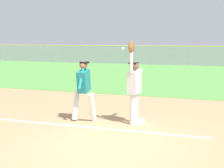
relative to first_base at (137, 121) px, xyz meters
The scene contains 9 objects.
ground_plane 1.98m from the first_base, 97.65° to the right, with size 71.86×71.86×0.00m, color tan.
outfield_grass 12.23m from the first_base, 91.24° to the left, with size 50.45×16.36×0.01m, color #549342.
first_base is the anchor object (origin of this frame).
fielder 1.09m from the first_base, 120.69° to the right, with size 0.32×0.90×2.28m.
runner 1.80m from the first_base, 169.83° to the right, with size 0.75×0.84×1.72m.
baseball 2.08m from the first_base, behind, with size 0.07×0.07×0.07m, color white.
outfield_fence 20.43m from the first_base, 90.74° to the left, with size 50.53×0.08×1.78m.
parked_car_blue 24.16m from the first_base, 101.86° to the left, with size 4.49×2.29×1.25m.
parked_car_tan 24.29m from the first_base, 86.89° to the left, with size 4.59×2.52×1.25m.
Camera 1 is at (2.24, -6.18, 2.30)m, focal length 49.15 mm.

